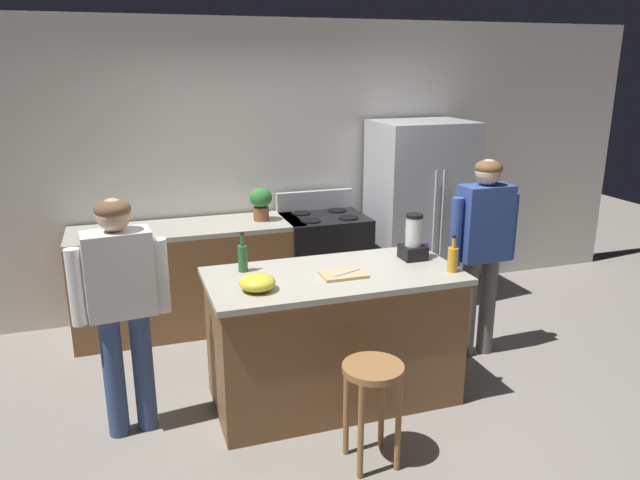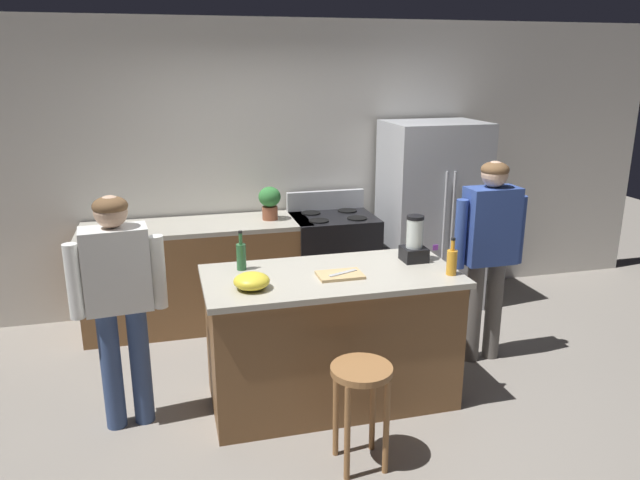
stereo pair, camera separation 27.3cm
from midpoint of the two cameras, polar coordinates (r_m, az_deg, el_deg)
ground_plane at (r=4.49m, az=2.80°, el=-14.62°), size 14.00×14.00×0.00m
back_wall at (r=5.81m, az=-2.79°, el=6.87°), size 8.00×0.10×2.70m
kitchen_island at (r=4.26m, az=2.89°, el=-9.15°), size 1.72×0.83×0.94m
back_counter_run at (r=5.54m, az=-9.93°, el=-3.25°), size 2.00×0.64×0.94m
refrigerator at (r=5.95m, az=11.71°, el=2.26°), size 0.90×0.73×1.79m
stove_range at (r=5.73m, az=2.61°, el=-2.21°), size 0.76×0.65×1.12m
person_by_island_left at (r=3.94m, az=-16.60°, el=-4.69°), size 0.60×0.26×1.55m
person_by_sink_right at (r=4.87m, az=17.21°, el=-0.31°), size 0.59×0.22×1.61m
bar_stool at (r=3.61m, az=6.13°, el=-13.81°), size 0.36×0.36×0.64m
potted_plant at (r=5.44m, az=-3.34°, el=3.71°), size 0.20×0.20×0.30m
blender_appliance at (r=4.37m, az=10.67°, el=-0.21°), size 0.17×0.17×0.33m
bottle_olive_oil at (r=4.14m, az=-5.58°, el=-1.49°), size 0.07×0.07×0.28m
bottle_soda at (r=4.15m, az=14.18°, el=-1.98°), size 0.07×0.07×0.26m
mixing_bowl at (r=3.80m, az=-4.42°, el=-3.91°), size 0.23×0.23×0.10m
cutting_board at (r=4.03m, az=3.84°, el=-3.33°), size 0.30×0.20×0.02m
chef_knife at (r=4.03m, az=4.12°, el=-3.13°), size 0.22×0.11×0.01m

